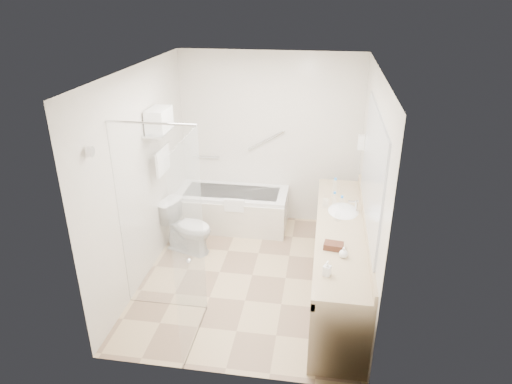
# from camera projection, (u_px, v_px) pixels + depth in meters

# --- Properties ---
(floor) EXTENTS (3.20, 3.20, 0.00)m
(floor) POSITION_uv_depth(u_px,v_px,m) (252.00, 275.00, 5.66)
(floor) COLOR tan
(floor) RESTS_ON ground
(ceiling) EXTENTS (2.60, 3.20, 0.10)m
(ceiling) POSITION_uv_depth(u_px,v_px,m) (251.00, 70.00, 4.63)
(ceiling) COLOR white
(ceiling) RESTS_ON wall_back
(wall_back) EXTENTS (2.60, 0.10, 2.50)m
(wall_back) POSITION_uv_depth(u_px,v_px,m) (270.00, 140.00, 6.59)
(wall_back) COLOR beige
(wall_back) RESTS_ON ground
(wall_front) EXTENTS (2.60, 0.10, 2.50)m
(wall_front) POSITION_uv_depth(u_px,v_px,m) (220.00, 259.00, 3.71)
(wall_front) COLOR beige
(wall_front) RESTS_ON ground
(wall_left) EXTENTS (0.10, 3.20, 2.50)m
(wall_left) POSITION_uv_depth(u_px,v_px,m) (142.00, 176.00, 5.33)
(wall_left) COLOR beige
(wall_left) RESTS_ON ground
(wall_right) EXTENTS (0.10, 3.20, 2.50)m
(wall_right) POSITION_uv_depth(u_px,v_px,m) (369.00, 190.00, 4.97)
(wall_right) COLOR beige
(wall_right) RESTS_ON ground
(bathtub) EXTENTS (1.60, 0.73, 0.59)m
(bathtub) POSITION_uv_depth(u_px,v_px,m) (232.00, 209.00, 6.74)
(bathtub) COLOR silver
(bathtub) RESTS_ON floor
(grab_bar_short) EXTENTS (0.40, 0.03, 0.03)m
(grab_bar_short) POSITION_uv_depth(u_px,v_px,m) (206.00, 157.00, 6.81)
(grab_bar_short) COLOR silver
(grab_bar_short) RESTS_ON wall_back
(grab_bar_long) EXTENTS (0.53, 0.03, 0.33)m
(grab_bar_long) POSITION_uv_depth(u_px,v_px,m) (266.00, 140.00, 6.56)
(grab_bar_long) COLOR silver
(grab_bar_long) RESTS_ON wall_back
(shower_enclosure) EXTENTS (0.96, 0.91, 2.11)m
(shower_enclosure) POSITION_uv_depth(u_px,v_px,m) (174.00, 233.00, 4.48)
(shower_enclosure) COLOR silver
(shower_enclosure) RESTS_ON floor
(towel_shelf) EXTENTS (0.24, 0.55, 0.81)m
(towel_shelf) POSITION_uv_depth(u_px,v_px,m) (160.00, 126.00, 5.42)
(towel_shelf) COLOR silver
(towel_shelf) RESTS_ON wall_left
(vanity_counter) EXTENTS (0.55, 2.70, 0.95)m
(vanity_counter) POSITION_uv_depth(u_px,v_px,m) (340.00, 243.00, 5.12)
(vanity_counter) COLOR tan
(vanity_counter) RESTS_ON floor
(sink) EXTENTS (0.40, 0.52, 0.14)m
(sink) POSITION_uv_depth(u_px,v_px,m) (343.00, 213.00, 5.40)
(sink) COLOR silver
(sink) RESTS_ON vanity_counter
(faucet) EXTENTS (0.03, 0.03, 0.14)m
(faucet) POSITION_uv_depth(u_px,v_px,m) (356.00, 206.00, 5.34)
(faucet) COLOR silver
(faucet) RESTS_ON vanity_counter
(mirror) EXTENTS (0.02, 2.00, 1.20)m
(mirror) POSITION_uv_depth(u_px,v_px,m) (373.00, 169.00, 4.71)
(mirror) COLOR #A9ADB5
(mirror) RESTS_ON wall_right
(hairdryer_unit) EXTENTS (0.08, 0.10, 0.18)m
(hairdryer_unit) POSITION_uv_depth(u_px,v_px,m) (361.00, 142.00, 5.84)
(hairdryer_unit) COLOR white
(hairdryer_unit) RESTS_ON wall_right
(toilet) EXTENTS (0.79, 0.59, 0.69)m
(toilet) POSITION_uv_depth(u_px,v_px,m) (187.00, 227.00, 6.07)
(toilet) COLOR silver
(toilet) RESTS_ON floor
(amenity_basket) EXTENTS (0.21, 0.15, 0.06)m
(amenity_basket) POSITION_uv_depth(u_px,v_px,m) (334.00, 246.00, 4.60)
(amenity_basket) COLOR #4F2A1C
(amenity_basket) RESTS_ON vanity_counter
(soap_bottle_a) EXTENTS (0.11, 0.16, 0.07)m
(soap_bottle_a) POSITION_uv_depth(u_px,v_px,m) (327.00, 272.00, 4.18)
(soap_bottle_a) COLOR white
(soap_bottle_a) RESTS_ON vanity_counter
(soap_bottle_b) EXTENTS (0.11, 0.13, 0.09)m
(soap_bottle_b) POSITION_uv_depth(u_px,v_px,m) (343.00, 253.00, 4.45)
(soap_bottle_b) COLOR white
(soap_bottle_b) RESTS_ON vanity_counter
(water_bottle_left) EXTENTS (0.06, 0.06, 0.19)m
(water_bottle_left) POSITION_uv_depth(u_px,v_px,m) (341.00, 204.00, 5.37)
(water_bottle_left) COLOR silver
(water_bottle_left) RESTS_ON vanity_counter
(water_bottle_mid) EXTENTS (0.06, 0.06, 0.18)m
(water_bottle_mid) POSITION_uv_depth(u_px,v_px,m) (334.00, 199.00, 5.49)
(water_bottle_mid) COLOR silver
(water_bottle_mid) RESTS_ON vanity_counter
(water_bottle_right) EXTENTS (0.06, 0.06, 0.20)m
(water_bottle_right) POSITION_uv_depth(u_px,v_px,m) (335.00, 186.00, 5.83)
(water_bottle_right) COLOR silver
(water_bottle_right) RESTS_ON vanity_counter
(drinking_glass_near) EXTENTS (0.10, 0.10, 0.10)m
(drinking_glass_near) POSITION_uv_depth(u_px,v_px,m) (326.00, 203.00, 5.47)
(drinking_glass_near) COLOR silver
(drinking_glass_near) RESTS_ON vanity_counter
(drinking_glass_far) EXTENTS (0.09, 0.09, 0.09)m
(drinking_glass_far) POSITION_uv_depth(u_px,v_px,m) (338.00, 217.00, 5.16)
(drinking_glass_far) COLOR silver
(drinking_glass_far) RESTS_ON vanity_counter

